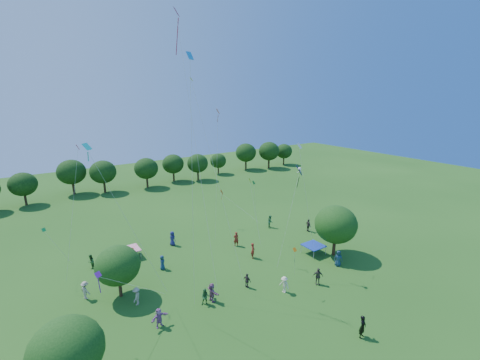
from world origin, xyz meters
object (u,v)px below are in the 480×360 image
at_px(man_in_black, 363,327).
at_px(near_tree_east, 336,224).
at_px(tent_red_stripe, 129,249).
at_px(pirate_kite, 299,172).
at_px(red_high_kite, 183,64).
at_px(tent_blue, 314,246).
at_px(near_tree_west, 67,351).
at_px(near_tree_north, 118,265).

bearing_deg(man_in_black, near_tree_east, 32.72).
height_order(tent_red_stripe, pirate_kite, pirate_kite).
height_order(man_in_black, red_high_kite, red_high_kite).
relative_size(tent_blue, man_in_black, 1.17).
distance_m(near_tree_east, red_high_kite, 23.84).
relative_size(near_tree_east, tent_red_stripe, 2.75).
xyz_separation_m(tent_red_stripe, red_high_kite, (4.09, -8.07, 19.83)).
bearing_deg(near_tree_west, red_high_kite, 34.48).
relative_size(near_tree_east, man_in_black, 3.23).
bearing_deg(pirate_kite, red_high_kite, 154.70).
bearing_deg(tent_red_stripe, pirate_kite, -42.41).
bearing_deg(pirate_kite, near_tree_west, -170.52).
xyz_separation_m(near_tree_west, red_high_kite, (12.07, 8.29, 17.18)).
height_order(tent_blue, pirate_kite, pirate_kite).
height_order(near_tree_north, tent_blue, near_tree_north).
bearing_deg(pirate_kite, tent_blue, 18.09).
distance_m(tent_blue, man_in_black, 13.64).
height_order(near_tree_west, man_in_black, near_tree_west).
relative_size(near_tree_north, tent_blue, 2.28).
distance_m(near_tree_west, red_high_kite, 22.58).
bearing_deg(pirate_kite, man_in_black, -103.93).
xyz_separation_m(near_tree_north, pirate_kite, (16.71, -5.70, 7.71)).
bearing_deg(red_high_kite, pirate_kite, -25.30).
bearing_deg(near_tree_west, near_tree_north, 61.04).
bearing_deg(red_high_kite, tent_blue, -12.60).
bearing_deg(near_tree_east, near_tree_north, 165.77).
height_order(tent_blue, man_in_black, man_in_black).
distance_m(man_in_black, pirate_kite, 14.54).
xyz_separation_m(man_in_black, pirate_kite, (2.55, 10.26, 9.98)).
distance_m(tent_blue, red_high_kite, 24.63).
distance_m(tent_red_stripe, red_high_kite, 21.79).
relative_size(near_tree_north, tent_red_stripe, 2.28).
xyz_separation_m(near_tree_west, pirate_kite, (21.89, 3.65, 7.23)).
bearing_deg(pirate_kite, tent_red_stripe, 137.59).
xyz_separation_m(near_tree_west, near_tree_north, (5.18, 9.36, -0.48)).
height_order(near_tree_west, tent_blue, near_tree_west).
xyz_separation_m(tent_red_stripe, tent_blue, (18.35, -11.25, 0.00)).
bearing_deg(near_tree_east, tent_red_stripe, 147.50).
relative_size(near_tree_west, red_high_kite, 0.23).
height_order(tent_blue, red_high_kite, red_high_kite).
bearing_deg(near_tree_west, pirate_kite, 9.48).
bearing_deg(tent_red_stripe, man_in_black, -63.68).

